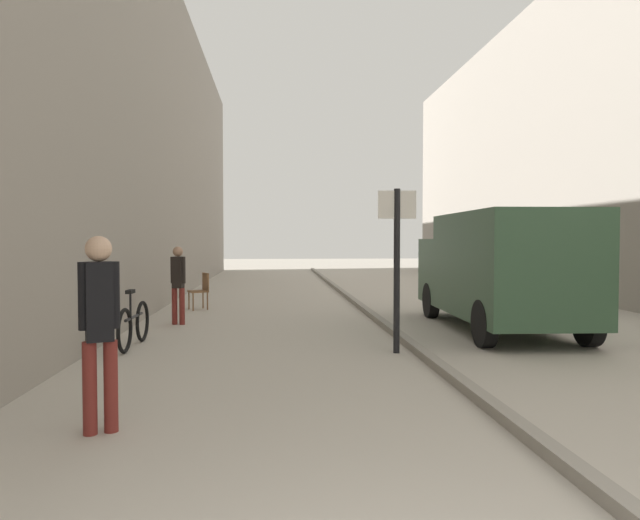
# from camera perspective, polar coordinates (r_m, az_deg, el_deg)

# --- Properties ---
(ground_plane) EXTENTS (80.00, 80.00, 0.00)m
(ground_plane) POSITION_cam_1_polar(r_m,az_deg,el_deg) (13.91, -1.74, -5.40)
(ground_plane) COLOR #A8A093
(building_facade_left) EXTENTS (3.45, 40.00, 9.62)m
(building_facade_left) POSITION_cam_1_polar(r_m,az_deg,el_deg) (14.84, -23.40, 13.57)
(building_facade_left) COLOR gray
(building_facade_left) RESTS_ON ground_plane
(kerb_strip) EXTENTS (0.16, 40.00, 0.12)m
(kerb_strip) POSITION_cam_1_polar(r_m,az_deg,el_deg) (14.07, 4.72, -5.07)
(kerb_strip) COLOR gray
(kerb_strip) RESTS_ON ground_plane
(pedestrian_main_foreground) EXTENTS (0.35, 0.28, 1.83)m
(pedestrian_main_foreground) POSITION_cam_1_polar(r_m,az_deg,el_deg) (5.70, -21.04, -5.56)
(pedestrian_main_foreground) COLOR maroon
(pedestrian_main_foreground) RESTS_ON ground_plane
(pedestrian_mid_block) EXTENTS (0.32, 0.23, 1.65)m
(pedestrian_mid_block) POSITION_cam_1_polar(r_m,az_deg,el_deg) (12.50, -13.91, -1.89)
(pedestrian_mid_block) COLOR maroon
(pedestrian_mid_block) RESTS_ON ground_plane
(delivery_van) EXTENTS (2.15, 5.33, 2.31)m
(delivery_van) POSITION_cam_1_polar(r_m,az_deg,el_deg) (11.90, 17.31, -0.73)
(delivery_van) COLOR #335138
(delivery_van) RESTS_ON ground_plane
(street_sign_post) EXTENTS (0.60, 0.10, 2.60)m
(street_sign_post) POSITION_cam_1_polar(r_m,az_deg,el_deg) (9.14, 7.63, 0.43)
(street_sign_post) COLOR black
(street_sign_post) RESTS_ON ground_plane
(bicycle_leaning) EXTENTS (0.13, 1.77, 0.98)m
(bicycle_leaning) POSITION_cam_1_polar(r_m,az_deg,el_deg) (10.13, -17.99, -6.11)
(bicycle_leaning) COLOR black
(bicycle_leaning) RESTS_ON ground_plane
(cafe_chair_near_window) EXTENTS (0.58, 0.58, 0.94)m
(cafe_chair_near_window) POSITION_cam_1_polar(r_m,az_deg,el_deg) (15.11, -11.69, -2.76)
(cafe_chair_near_window) COLOR brown
(cafe_chair_near_window) RESTS_ON ground_plane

